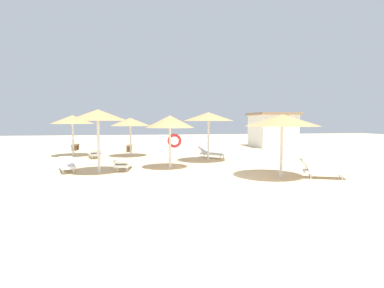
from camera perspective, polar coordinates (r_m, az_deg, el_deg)
name	(u,v)px	position (r m, az deg, el deg)	size (l,w,h in m)	color
ground_plane	(204,178)	(12.63, 2.25, -6.47)	(80.00, 80.00, 0.00)	beige
parasol_0	(208,117)	(17.50, 3.15, 5.19)	(2.96, 2.96, 2.89)	silver
parasol_1	(130,122)	(20.41, -11.64, 4.12)	(2.63, 2.63, 2.59)	silver
parasol_2	(98,115)	(14.13, -17.48, 5.23)	(2.65, 2.65, 2.90)	silver
parasol_3	(282,120)	(12.91, 16.77, 4.31)	(3.06, 3.06, 2.66)	silver
parasol_4	(170,122)	(14.91, -4.20, 4.17)	(2.41, 2.41, 2.66)	silver
parasol_5	(72,120)	(21.66, -21.81, 4.33)	(2.81, 2.81, 2.77)	silver
lounger_0	(212,153)	(19.36, 3.80, -1.72)	(1.80, 1.76, 0.74)	white
lounger_1	(94,153)	(20.19, -18.07, -1.69)	(1.17, 2.00, 0.69)	white
lounger_2	(67,165)	(15.40, -22.71, -3.68)	(1.19, 2.02, 0.62)	white
lounger_3	(322,171)	(13.61, 23.51, -4.66)	(1.96, 1.27, 0.79)	white
lounger_4	(124,164)	(14.90, -12.88, -3.71)	(0.88, 1.98, 0.61)	white
bench_0	(75,146)	(26.19, -21.32, -0.36)	(0.42, 1.50, 0.49)	brown
bench_1	(129,147)	(23.93, -11.83, -0.57)	(0.44, 1.51, 0.49)	brown
beach_cabana	(272,130)	(28.51, 15.01, 2.65)	(3.73, 4.20, 3.13)	white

